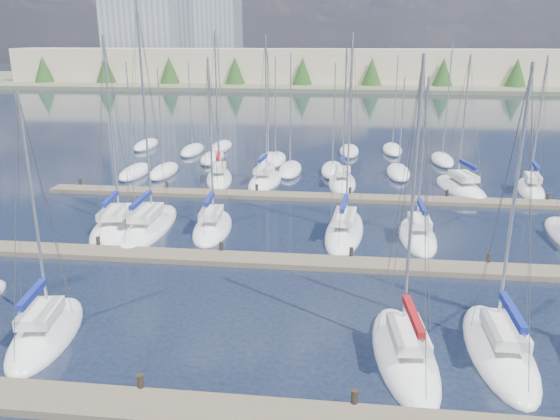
# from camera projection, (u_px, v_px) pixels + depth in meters

# --- Properties ---
(ground) EXTENTS (400.00, 400.00, 0.00)m
(ground) POSITION_uv_depth(u_px,v_px,m) (319.00, 137.00, 74.31)
(ground) COLOR #1A2335
(ground) RESTS_ON ground
(dock_near) EXTENTS (44.00, 1.93, 1.10)m
(dock_near) POSITION_uv_depth(u_px,v_px,m) (241.00, 414.00, 19.37)
(dock_near) COLOR #6B5E4C
(dock_near) RESTS_ON ground
(dock_mid) EXTENTS (44.00, 1.93, 1.10)m
(dock_mid) POSITION_uv_depth(u_px,v_px,m) (284.00, 261.00, 32.62)
(dock_mid) COLOR #6B5E4C
(dock_mid) RESTS_ON ground
(dock_far) EXTENTS (44.00, 1.93, 1.10)m
(dock_far) POSITION_uv_depth(u_px,v_px,m) (302.00, 196.00, 45.88)
(dock_far) COLOR #6B5E4C
(dock_far) RESTS_ON ground
(sailboat_c) EXTENTS (3.59, 7.13, 11.65)m
(sailboat_c) POSITION_uv_depth(u_px,v_px,m) (46.00, 333.00, 24.65)
(sailboat_c) COLOR white
(sailboat_c) RESTS_ON ground
(sailboat_q) EXTENTS (4.73, 8.95, 12.31)m
(sailboat_q) POSITION_uv_depth(u_px,v_px,m) (461.00, 188.00, 48.36)
(sailboat_q) COLOR white
(sailboat_q) RESTS_ON ground
(sailboat_i) EXTENTS (3.11, 10.04, 15.97)m
(sailboat_i) POSITION_uv_depth(u_px,v_px,m) (149.00, 226.00, 38.51)
(sailboat_i) COLOR white
(sailboat_i) RESTS_ON ground
(sailboat_p) EXTENTS (2.56, 7.47, 12.79)m
(sailboat_p) POSITION_uv_depth(u_px,v_px,m) (342.00, 183.00, 50.12)
(sailboat_p) COLOR white
(sailboat_p) RESTS_ON ground
(sailboat_r) EXTENTS (3.28, 7.58, 12.24)m
(sailboat_r) POSITION_uv_depth(u_px,v_px,m) (530.00, 189.00, 47.88)
(sailboat_r) COLOR white
(sailboat_r) RESTS_ON ground
(sailboat_n) EXTENTS (3.85, 8.22, 14.30)m
(sailboat_n) POSITION_uv_depth(u_px,v_px,m) (219.00, 178.00, 51.67)
(sailboat_n) COLOR white
(sailboat_n) RESTS_ON ground
(sailboat_d) EXTENTS (3.18, 8.16, 13.13)m
(sailboat_d) POSITION_uv_depth(u_px,v_px,m) (404.00, 354.00, 23.03)
(sailboat_d) COLOR white
(sailboat_d) RESTS_ON ground
(sailboat_j) EXTENTS (3.12, 7.48, 12.46)m
(sailboat_j) POSITION_uv_depth(u_px,v_px,m) (213.00, 227.00, 38.34)
(sailboat_j) COLOR white
(sailboat_j) RESTS_ON ground
(sailboat_o) EXTENTS (3.35, 7.60, 13.92)m
(sailboat_o) POSITION_uv_depth(u_px,v_px,m) (265.00, 181.00, 50.74)
(sailboat_o) COLOR white
(sailboat_o) RESTS_ON ground
(sailboat_l) EXTENTS (2.44, 7.33, 11.34)m
(sailboat_l) POSITION_uv_depth(u_px,v_px,m) (417.00, 236.00, 36.71)
(sailboat_l) COLOR white
(sailboat_l) RESTS_ON ground
(sailboat_h) EXTENTS (4.19, 8.61, 13.84)m
(sailboat_h) POSITION_uv_depth(u_px,v_px,m) (118.00, 226.00, 38.53)
(sailboat_h) COLOR white
(sailboat_h) RESTS_ON ground
(sailboat_e) EXTENTS (2.61, 8.02, 12.81)m
(sailboat_e) POSITION_uv_depth(u_px,v_px,m) (499.00, 349.00, 23.35)
(sailboat_e) COLOR white
(sailboat_e) RESTS_ON ground
(sailboat_k) EXTENTS (3.31, 9.48, 14.03)m
(sailboat_k) POSITION_uv_depth(u_px,v_px,m) (344.00, 231.00, 37.64)
(sailboat_k) COLOR white
(sailboat_k) RESTS_ON ground
(distant_boats) EXTENTS (36.93, 20.75, 13.30)m
(distant_boats) POSITION_uv_depth(u_px,v_px,m) (272.00, 159.00, 59.33)
(distant_boats) COLOR #9EA0A5
(distant_boats) RESTS_ON ground
(shoreline) EXTENTS (400.00, 60.00, 38.00)m
(shoreline) POSITION_uv_depth(u_px,v_px,m) (289.00, 57.00, 158.52)
(shoreline) COLOR #666B51
(shoreline) RESTS_ON ground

